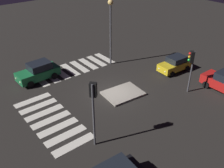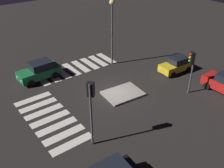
# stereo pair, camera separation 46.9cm
# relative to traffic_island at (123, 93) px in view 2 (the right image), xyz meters

# --- Properties ---
(ground_plane) EXTENTS (80.00, 80.00, 0.00)m
(ground_plane) POSITION_rel_traffic_island_xyz_m (0.70, -0.71, -0.09)
(ground_plane) COLOR black
(traffic_island) EXTENTS (3.60, 2.84, 0.18)m
(traffic_island) POSITION_rel_traffic_island_xyz_m (0.00, 0.00, 0.00)
(traffic_island) COLOR gray
(traffic_island) RESTS_ON ground
(car_yellow) EXTENTS (3.73, 1.88, 1.59)m
(car_yellow) POSITION_rel_traffic_island_xyz_m (-7.21, -0.10, 0.69)
(car_yellow) COLOR gold
(car_yellow) RESTS_ON ground
(car_green) EXTENTS (4.20, 2.10, 1.80)m
(car_green) POSITION_rel_traffic_island_xyz_m (4.74, -7.21, 0.79)
(car_green) COLOR #196B38
(car_green) RESTS_ON ground
(traffic_light_north) EXTENTS (0.53, 0.54, 4.80)m
(traffic_light_north) POSITION_rel_traffic_island_xyz_m (5.53, 3.50, 3.54)
(traffic_light_north) COLOR #47474C
(traffic_light_north) RESTS_ON ground
(traffic_light_west) EXTENTS (0.53, 0.54, 3.98)m
(traffic_light_west) POSITION_rel_traffic_island_xyz_m (-4.81, 3.28, 2.93)
(traffic_light_west) COLOR #47474C
(traffic_light_west) RESTS_ON ground
(street_lamp) EXTENTS (0.56, 0.56, 6.98)m
(street_lamp) POSITION_rel_traffic_island_xyz_m (-3.00, -5.59, 4.73)
(street_lamp) COLOR #47474C
(street_lamp) RESTS_ON ground
(crosswalk_near) EXTENTS (8.75, 3.20, 0.02)m
(crosswalk_near) POSITION_rel_traffic_island_xyz_m (0.70, -7.15, -0.08)
(crosswalk_near) COLOR silver
(crosswalk_near) RESTS_ON ground
(crosswalk_side) EXTENTS (3.20, 7.60, 0.02)m
(crosswalk_side) POSITION_rel_traffic_island_xyz_m (6.78, -0.71, -0.08)
(crosswalk_side) COLOR silver
(crosswalk_side) RESTS_ON ground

